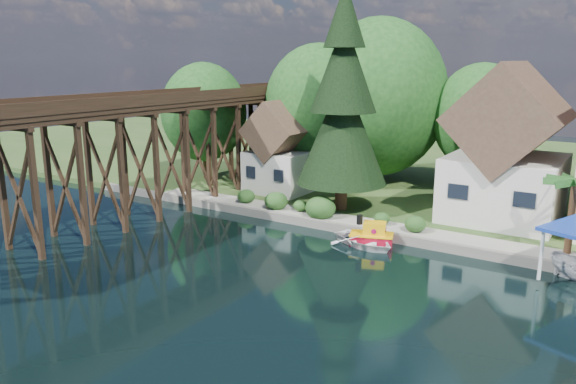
# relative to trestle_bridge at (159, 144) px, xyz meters

# --- Properties ---
(ground) EXTENTS (140.00, 140.00, 0.00)m
(ground) POSITION_rel_trestle_bridge_xyz_m (16.00, -5.17, -5.35)
(ground) COLOR black
(ground) RESTS_ON ground
(bank) EXTENTS (140.00, 52.00, 0.50)m
(bank) POSITION_rel_trestle_bridge_xyz_m (16.00, 28.83, -5.10)
(bank) COLOR #28481D
(bank) RESTS_ON ground
(seawall) EXTENTS (60.00, 0.40, 0.62)m
(seawall) POSITION_rel_trestle_bridge_xyz_m (20.00, 2.83, -5.04)
(seawall) COLOR slate
(seawall) RESTS_ON ground
(promenade) EXTENTS (50.00, 2.60, 0.06)m
(promenade) POSITION_rel_trestle_bridge_xyz_m (22.00, 4.13, -4.82)
(promenade) COLOR gray
(promenade) RESTS_ON bank
(trestle_bridge) EXTENTS (4.12, 44.18, 9.30)m
(trestle_bridge) POSITION_rel_trestle_bridge_xyz_m (0.00, 0.00, 0.00)
(trestle_bridge) COLOR black
(trestle_bridge) RESTS_ON ground
(house_left) EXTENTS (7.64, 8.64, 11.02)m
(house_left) POSITION_rel_trestle_bridge_xyz_m (23.00, 10.83, -0.21)
(house_left) COLOR silver
(house_left) RESTS_ON bank
(shed) EXTENTS (5.09, 5.40, 7.85)m
(shed) POSITION_rel_trestle_bridge_xyz_m (5.00, 9.33, -1.52)
(shed) COLOR silver
(shed) RESTS_ON bank
(bg_trees) EXTENTS (49.90, 13.30, 10.57)m
(bg_trees) POSITION_rel_trestle_bridge_xyz_m (17.00, 16.08, 1.94)
(bg_trees) COLOR #382314
(bg_trees) RESTS_ON bank
(shrubs) EXTENTS (15.76, 2.47, 1.70)m
(shrubs) POSITION_rel_trestle_bridge_xyz_m (11.40, 4.09, -4.12)
(shrubs) COLOR #1D4318
(shrubs) RESTS_ON bank
(conifer) EXTENTS (6.70, 6.70, 16.50)m
(conifer) POSITION_rel_trestle_bridge_xyz_m (12.14, 6.72, 3.10)
(conifer) COLOR #382314
(conifer) RESTS_ON bank
(palm_tree) EXTENTS (3.45, 3.45, 4.79)m
(palm_tree) POSITION_rel_trestle_bridge_xyz_m (28.02, 4.92, -0.67)
(palm_tree) COLOR #382314
(palm_tree) RESTS_ON bank
(tugboat) EXTENTS (3.08, 2.33, 1.98)m
(tugboat) POSITION_rel_trestle_bridge_xyz_m (17.07, 1.64, -4.76)
(tugboat) COLOR #A90B23
(tugboat) RESTS_ON ground
(boat_white_a) EXTENTS (5.21, 4.42, 0.92)m
(boat_white_a) POSITION_rel_trestle_bridge_xyz_m (16.79, 1.12, -4.89)
(boat_white_a) COLOR white
(boat_white_a) RESTS_ON ground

